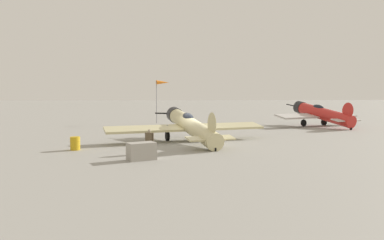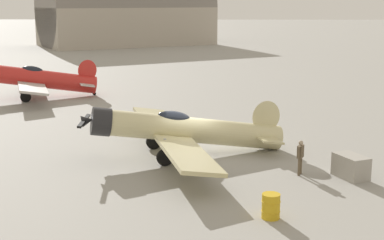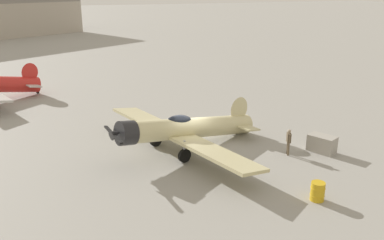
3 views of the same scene
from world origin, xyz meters
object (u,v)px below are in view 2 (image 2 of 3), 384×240
(airplane_mid_apron, at_px, (37,79))
(fuel_drum, at_px, (271,206))
(airplane_foreground, at_px, (182,130))
(equipment_crate, at_px, (351,167))
(ground_crew_mechanic, at_px, (300,154))

(airplane_mid_apron, height_order, fuel_drum, airplane_mid_apron)
(airplane_foreground, relative_size, equipment_crate, 7.26)
(airplane_mid_apron, height_order, ground_crew_mechanic, airplane_mid_apron)
(airplane_mid_apron, relative_size, fuel_drum, 12.16)
(airplane_foreground, xyz_separation_m, equipment_crate, (7.58, -3.42, -0.81))
(fuel_drum, bearing_deg, airplane_foreground, 113.36)
(airplane_foreground, height_order, equipment_crate, airplane_foreground)
(fuel_drum, bearing_deg, ground_crew_mechanic, 69.76)
(ground_crew_mechanic, xyz_separation_m, fuel_drum, (-1.89, -5.13, -0.50))
(equipment_crate, relative_size, fuel_drum, 2.00)
(ground_crew_mechanic, xyz_separation_m, equipment_crate, (2.16, -0.39, -0.45))
(airplane_mid_apron, bearing_deg, ground_crew_mechanic, 112.50)
(airplane_foreground, bearing_deg, ground_crew_mechanic, 135.62)
(airplane_foreground, xyz_separation_m, fuel_drum, (3.53, -8.17, -0.86))
(airplane_mid_apron, bearing_deg, equipment_crate, 115.26)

